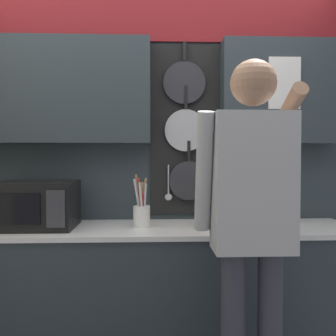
% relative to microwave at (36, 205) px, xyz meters
% --- Properties ---
extents(base_cabinet_counter, '(2.49, 0.59, 0.89)m').
position_rel_microwave_xyz_m(base_cabinet_counter, '(0.78, 0.00, -0.59)').
color(base_cabinet_counter, '#2D383D').
rests_on(base_cabinet_counter, ground_plane).
extents(back_wall_unit, '(3.06, 0.22, 2.53)m').
position_rel_microwave_xyz_m(back_wall_unit, '(0.77, 0.26, 0.48)').
color(back_wall_unit, '#2D383D').
rests_on(back_wall_unit, ground_plane).
extents(microwave, '(0.49, 0.38, 0.29)m').
position_rel_microwave_xyz_m(microwave, '(0.00, 0.00, 0.00)').
color(microwave, black).
rests_on(microwave, base_cabinet_counter).
extents(knife_block, '(0.12, 0.16, 0.28)m').
position_rel_microwave_xyz_m(knife_block, '(1.11, 0.00, -0.04)').
color(knife_block, brown).
rests_on(knife_block, base_cabinet_counter).
extents(utensil_crock, '(0.11, 0.11, 0.34)m').
position_rel_microwave_xyz_m(utensil_crock, '(0.66, 0.00, -0.06)').
color(utensil_crock, white).
rests_on(utensil_crock, base_cabinet_counter).
extents(person, '(0.54, 0.65, 1.80)m').
position_rel_microwave_xyz_m(person, '(1.21, -0.58, 0.05)').
color(person, '#383842').
rests_on(person, ground_plane).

